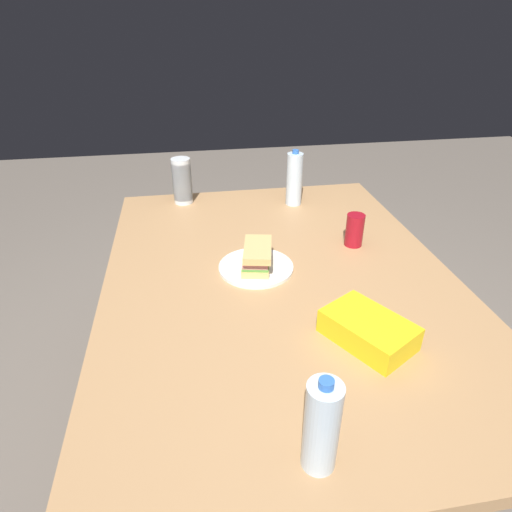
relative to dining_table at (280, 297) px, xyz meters
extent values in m
plane|color=#70665B|center=(0.00, 0.00, -0.66)|extent=(8.00, 8.00, 0.00)
cube|color=tan|center=(0.00, 0.00, 0.06)|extent=(1.59, 1.15, 0.04)
cylinder|color=#977049|center=(-0.71, -0.50, -0.31)|extent=(0.07, 0.07, 0.70)
cylinder|color=#977049|center=(-0.71, 0.50, -0.31)|extent=(0.07, 0.07, 0.70)
cylinder|color=white|center=(-0.07, -0.07, 0.08)|extent=(0.25, 0.25, 0.01)
cube|color=#DBB26B|center=(-0.07, -0.07, 0.10)|extent=(0.18, 0.12, 0.02)
cube|color=#599E3F|center=(-0.07, -0.07, 0.12)|extent=(0.18, 0.12, 0.01)
cube|color=#C6727A|center=(-0.07, -0.07, 0.13)|extent=(0.17, 0.11, 0.02)
cube|color=yellow|center=(-0.07, -0.07, 0.15)|extent=(0.16, 0.11, 0.01)
cube|color=#DBB26B|center=(-0.05, -0.07, 0.16)|extent=(0.18, 0.12, 0.02)
cylinder|color=maroon|center=(-0.18, 0.31, 0.14)|extent=(0.07, 0.07, 0.12)
cube|color=yellow|center=(0.34, 0.16, 0.11)|extent=(0.27, 0.25, 0.07)
cylinder|color=silver|center=(-0.59, 0.19, 0.19)|extent=(0.07, 0.07, 0.23)
cylinder|color=blue|center=(-0.59, 0.19, 0.32)|extent=(0.03, 0.03, 0.02)
cylinder|color=silver|center=(-0.69, -0.30, 0.13)|extent=(0.08, 0.08, 0.09)
cylinder|color=silver|center=(-0.69, -0.30, 0.14)|extent=(0.08, 0.08, 0.09)
cylinder|color=silver|center=(-0.69, -0.30, 0.16)|extent=(0.08, 0.08, 0.09)
cylinder|color=silver|center=(-0.69, -0.30, 0.18)|extent=(0.08, 0.08, 0.09)
cylinder|color=silver|center=(-0.69, -0.30, 0.20)|extent=(0.08, 0.08, 0.09)
cylinder|color=silver|center=(-0.69, -0.30, 0.22)|extent=(0.08, 0.08, 0.09)
cylinder|color=silver|center=(-0.69, -0.30, 0.23)|extent=(0.08, 0.08, 0.09)
cylinder|color=silver|center=(0.67, -0.07, 0.18)|extent=(0.07, 0.07, 0.21)
cylinder|color=blue|center=(0.67, -0.07, 0.29)|extent=(0.03, 0.03, 0.02)
camera|label=1|loc=(1.18, -0.28, 0.86)|focal=30.56mm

